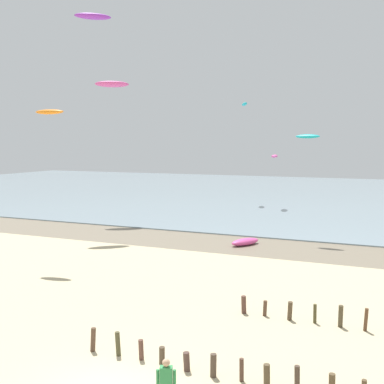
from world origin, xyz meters
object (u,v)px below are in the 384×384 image
at_px(kite_aloft_0, 93,16).
at_px(kite_aloft_4, 245,104).
at_px(kite_aloft_3, 308,136).
at_px(grounded_kite, 245,242).
at_px(kite_aloft_1, 49,112).
at_px(kite_aloft_8, 274,156).
at_px(kite_aloft_5, 112,84).

height_order(kite_aloft_0, kite_aloft_4, kite_aloft_0).
relative_size(kite_aloft_3, kite_aloft_4, 0.88).
distance_m(grounded_kite, kite_aloft_1, 16.99).
relative_size(kite_aloft_3, kite_aloft_8, 0.81).
distance_m(kite_aloft_3, kite_aloft_4, 24.41).
height_order(grounded_kite, kite_aloft_8, kite_aloft_8).
xyz_separation_m(kite_aloft_1, kite_aloft_4, (2.66, 34.65, 3.00)).
distance_m(grounded_kite, kite_aloft_4, 28.85).
distance_m(grounded_kite, kite_aloft_0, 23.48).
xyz_separation_m(kite_aloft_0, kite_aloft_1, (4.22, -11.21, -9.00)).
bearing_deg(kite_aloft_1, kite_aloft_8, 68.89).
bearing_deg(kite_aloft_8, kite_aloft_4, 41.09).
distance_m(kite_aloft_1, kite_aloft_4, 34.88).
bearing_deg(kite_aloft_8, kite_aloft_5, 126.85).
relative_size(kite_aloft_4, kite_aloft_8, 0.93).
xyz_separation_m(kite_aloft_4, kite_aloft_5, (-8.32, -18.26, 0.86)).
height_order(grounded_kite, kite_aloft_4, kite_aloft_4).
bearing_deg(kite_aloft_0, kite_aloft_1, 71.84).
bearing_deg(kite_aloft_5, kite_aloft_4, -146.28).
bearing_deg(kite_aloft_3, kite_aloft_0, 10.44).
bearing_deg(grounded_kite, kite_aloft_1, -16.09).
bearing_deg(kite_aloft_3, kite_aloft_1, 47.06).
relative_size(grounded_kite, kite_aloft_4, 1.22).
bearing_deg(kite_aloft_8, kite_aloft_0, 138.36).
bearing_deg(kite_aloft_0, kite_aloft_5, -113.28).
height_order(grounded_kite, kite_aloft_1, kite_aloft_1).
relative_size(kite_aloft_0, kite_aloft_5, 0.94).
height_order(kite_aloft_3, kite_aloft_4, kite_aloft_4).
xyz_separation_m(kite_aloft_1, kite_aloft_3, (14.08, 13.54, -1.45)).
bearing_deg(grounded_kite, kite_aloft_4, -133.06).
xyz_separation_m(kite_aloft_4, kite_aloft_8, (4.89, -3.86, -6.53)).
bearing_deg(kite_aloft_3, grounded_kite, 47.32).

